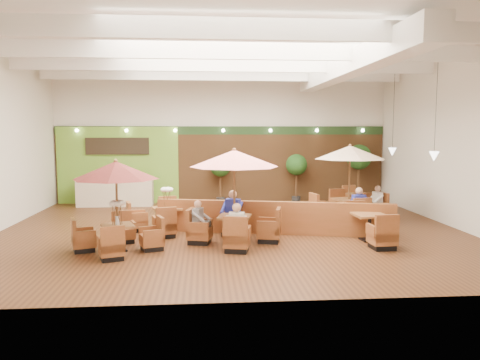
{
  "coord_description": "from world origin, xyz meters",
  "views": [
    {
      "loc": [
        -0.84,
        -13.99,
        3.03
      ],
      "look_at": [
        0.3,
        0.5,
        1.5
      ],
      "focal_mm": 35.0,
      "sensor_mm": 36.0,
      "label": 1
    }
  ],
  "objects": [
    {
      "name": "table_4",
      "position": [
        3.74,
        -1.58,
        0.36
      ],
      "size": [
        0.89,
        2.53,
        0.94
      ],
      "rotation": [
        0.0,
        0.0,
        0.05
      ],
      "color": "brown",
      "rests_on": "ground"
    },
    {
      "name": "room",
      "position": [
        0.25,
        1.22,
        3.63
      ],
      "size": [
        14.04,
        14.0,
        5.52
      ],
      "color": "#381E0F",
      "rests_on": "ground"
    },
    {
      "name": "diner_0",
      "position": [
        -0.01,
        -2.5,
        0.75
      ],
      "size": [
        0.41,
        0.35,
        0.79
      ],
      "rotation": [
        0.0,
        0.0,
        -0.16
      ],
      "color": "white",
      "rests_on": "ground"
    },
    {
      "name": "table_5",
      "position": [
        4.95,
        2.84,
        0.34
      ],
      "size": [
        0.96,
        2.48,
        0.89
      ],
      "rotation": [
        0.0,
        0.0,
        0.23
      ],
      "color": "brown",
      "rests_on": "ground"
    },
    {
      "name": "diner_1",
      "position": [
        -0.01,
        -0.61,
        0.78
      ],
      "size": [
        0.47,
        0.44,
        0.85
      ],
      "rotation": [
        0.0,
        0.0,
        2.75
      ],
      "color": "#2833AD",
      "rests_on": "ground"
    },
    {
      "name": "topiary_0",
      "position": [
        -0.14,
        5.3,
        1.49
      ],
      "size": [
        0.86,
        0.86,
        2.01
      ],
      "color": "black",
      "rests_on": "ground"
    },
    {
      "name": "table_2",
      "position": [
        4.04,
        1.27,
        1.77
      ],
      "size": [
        2.64,
        2.64,
        2.6
      ],
      "rotation": [
        0.0,
        0.0,
        0.22
      ],
      "color": "brown",
      "rests_on": "ground"
    },
    {
      "name": "topiary_1",
      "position": [
        3.05,
        5.3,
        1.54
      ],
      "size": [
        0.89,
        0.89,
        2.07
      ],
      "color": "black",
      "rests_on": "ground"
    },
    {
      "name": "service_counter",
      "position": [
        -4.4,
        5.1,
        0.58
      ],
      "size": [
        3.0,
        0.75,
        1.18
      ],
      "color": "beige",
      "rests_on": "ground"
    },
    {
      "name": "diner_4",
      "position": [
        4.99,
        1.27,
        0.73
      ],
      "size": [
        0.34,
        0.39,
        0.73
      ],
      "rotation": [
        0.0,
        0.0,
        1.77
      ],
      "color": "white",
      "rests_on": "ground"
    },
    {
      "name": "diner_3",
      "position": [
        4.04,
        0.32,
        0.76
      ],
      "size": [
        0.42,
        0.35,
        0.8
      ],
      "rotation": [
        0.0,
        0.0,
        0.14
      ],
      "color": "#2833AD",
      "rests_on": "ground"
    },
    {
      "name": "table_3",
      "position": [
        -2.19,
        0.17,
        0.44
      ],
      "size": [
        1.76,
        2.53,
        1.49
      ],
      "rotation": [
        0.0,
        0.0,
        0.27
      ],
      "color": "brown",
      "rests_on": "ground"
    },
    {
      "name": "topiary_2",
      "position": [
        5.73,
        5.3,
        1.83
      ],
      "size": [
        1.06,
        1.06,
        2.46
      ],
      "color": "black",
      "rests_on": "ground"
    },
    {
      "name": "diner_2",
      "position": [
        -0.96,
        -1.55,
        0.73
      ],
      "size": [
        0.36,
        0.39,
        0.71
      ],
      "rotation": [
        0.0,
        0.0,
        4.35
      ],
      "color": "gray",
      "rests_on": "ground"
    },
    {
      "name": "booth_divider",
      "position": [
        1.2,
        -0.54,
        0.48
      ],
      "size": [
        6.87,
        1.71,
        0.97
      ],
      "primitive_type": "cube",
      "rotation": [
        0.0,
        0.0,
        -0.22
      ],
      "color": "brown",
      "rests_on": "ground"
    },
    {
      "name": "table_0",
      "position": [
        -3.02,
        -2.16,
        1.59
      ],
      "size": [
        2.41,
        2.41,
        2.33
      ],
      "rotation": [
        0.0,
        0.0,
        0.35
      ],
      "color": "brown",
      "rests_on": "ground"
    },
    {
      "name": "table_1",
      "position": [
        -0.01,
        -1.55,
        1.76
      ],
      "size": [
        2.62,
        2.62,
        2.58
      ],
      "rotation": [
        0.0,
        0.0,
        -0.22
      ],
      "color": "brown",
      "rests_on": "ground"
    }
  ]
}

